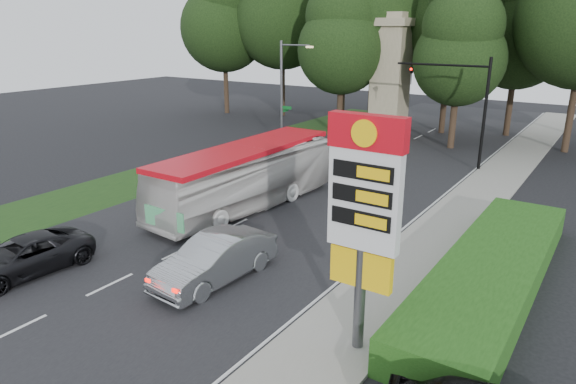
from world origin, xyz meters
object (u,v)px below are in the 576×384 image
Objects in this scene: traffic_signal_mast at (465,97)px; monument at (390,77)px; streetlight_signs at (284,91)px; gas_station_pylon at (364,205)px; suv_charcoal at (23,256)px; sedan_silver at (215,259)px; transit_bus at (246,178)px.

monument reaches higher than traffic_signal_mast.
gas_station_pylon is at bearing -51.04° from streetlight_signs.
streetlight_signs reaches higher than suv_charcoal.
monument reaches higher than sedan_silver.
traffic_signal_mast is at bearing 99.09° from gas_station_pylon.
gas_station_pylon reaches higher than transit_bus.
monument is at bearing 91.84° from suv_charcoal.
sedan_silver is (9.91, -19.06, -3.59)m from streetlight_signs.
streetlight_signs is 23.25m from suv_charcoal.
gas_station_pylon is 7.30m from sedan_silver.
traffic_signal_mast is 15.94m from transit_bus.
gas_station_pylon is at bearing -5.13° from sedan_silver.
transit_bus is at bearing 123.63° from sedan_silver.
suv_charcoal is (-6.38, -3.61, -0.15)m from sedan_silver.
traffic_signal_mast reaches higher than gas_station_pylon.
gas_station_pylon is 1.33× the size of sedan_silver.
sedan_silver is (-2.75, -21.05, -3.83)m from traffic_signal_mast.
monument reaches higher than streetlight_signs.
suv_charcoal is at bearing -110.33° from traffic_signal_mast.
streetlight_signs is 13.74m from transit_bus.
gas_station_pylon is 0.60× the size of transit_bus.
traffic_signal_mast reaches higher than suv_charcoal.
transit_bus is 2.29× the size of suv_charcoal.
suv_charcoal is at bearing -146.98° from sedan_silver.
gas_station_pylon is at bearing -68.20° from monument.
sedan_silver is at bearing -62.52° from streetlight_signs.
monument is 27.83m from sedan_silver.
sedan_silver is at bearing -54.31° from transit_bus.
monument is 0.87× the size of transit_bus.
sedan_silver is at bearing -79.68° from monument.
transit_bus is (-6.79, -14.09, -3.07)m from traffic_signal_mast.
streetlight_signs is at bearing 121.00° from sedan_silver.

